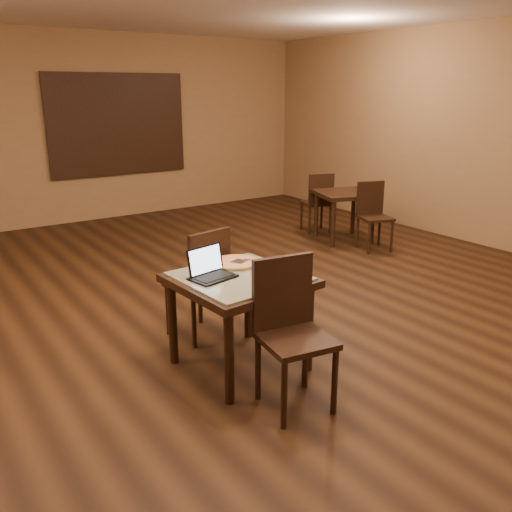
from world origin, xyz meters
TOP-DOWN VIEW (x-y plane):
  - ground at (0.00, 0.00)m, footprint 10.00×10.00m
  - wall_back at (0.00, 5.00)m, footprint 8.00×0.02m
  - mural at (0.50, 4.96)m, footprint 2.34×0.05m
  - tiled_table at (-0.73, -0.65)m, footprint 0.99×0.99m
  - chair_main_near at (-0.72, -1.26)m, footprint 0.51×0.51m
  - chair_main_far at (-0.72, -0.04)m, footprint 0.50×0.50m
  - laptop at (-0.93, -0.55)m, footprint 0.36×0.31m
  - plate at (-0.51, -0.83)m, footprint 0.27×0.27m
  - pizza_slice at (-0.51, -0.83)m, footprint 0.28×0.28m
  - pizza_pan at (-0.61, -0.41)m, footprint 0.37×0.37m
  - pizza_whole at (-0.61, -0.41)m, footprint 0.38×0.38m
  - spatula at (-0.59, -0.43)m, footprint 0.20×0.28m
  - napkin_roll at (-0.33, -0.79)m, footprint 0.10×0.15m
  - other_table_a at (2.55, 1.67)m, footprint 0.95×0.95m
  - other_table_a_chair_near at (2.58, 1.13)m, footprint 0.50×0.50m
  - other_table_a_chair_far at (2.53, 2.21)m, footprint 0.50×0.50m

SIDE VIEW (x-z plane):
  - ground at x=0.00m, z-range 0.00..0.00m
  - other_table_a_chair_near at x=2.58m, z-range 0.06..0.97m
  - other_table_a_chair_far at x=2.53m, z-range 0.06..0.97m
  - chair_main_far at x=-0.72m, z-range 0.06..1.06m
  - chair_main_near at x=-0.72m, z-range 0.07..1.10m
  - other_table_a at x=2.55m, z-range 0.23..0.94m
  - tiled_table at x=-0.73m, z-range 0.28..1.04m
  - pizza_pan at x=-0.61m, z-range 0.76..0.77m
  - plate at x=-0.51m, z-range 0.76..0.78m
  - napkin_roll at x=-0.33m, z-range 0.76..0.80m
  - pizza_whole at x=-0.61m, z-range 0.77..0.80m
  - pizza_slice at x=-0.51m, z-range 0.77..0.80m
  - spatula at x=-0.59m, z-range 0.78..0.80m
  - laptop at x=-0.93m, z-range 0.71..0.93m
  - wall_back at x=0.00m, z-range 0.00..3.00m
  - mural at x=0.50m, z-range 0.73..2.37m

